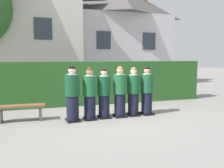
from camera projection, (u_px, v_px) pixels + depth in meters
ground_plane at (112, 117)px, 7.48m from camera, size 60.00×60.00×0.00m
student_front_row_0 at (72, 95)px, 6.95m from camera, size 0.43×0.50×1.64m
student_front_row_1 at (90, 95)px, 7.15m from camera, size 0.41×0.50×1.57m
student_front_row_2 at (104, 94)px, 7.34m from camera, size 0.40×0.44×1.54m
student_front_row_3 at (120, 93)px, 7.48m from camera, size 0.42×0.50×1.60m
student_front_row_4 at (133, 93)px, 7.66m from camera, size 0.41×0.46×1.56m
student_front_row_5 at (147, 92)px, 7.80m from camera, size 0.41×0.51×1.58m
hedge at (94, 83)px, 9.61m from camera, size 9.34×0.70×1.71m
school_building_main at (10, 20)px, 13.13m from camera, size 7.98×3.63×7.62m
school_building_annex at (118, 34)px, 16.64m from camera, size 7.25×3.70×6.77m
wooden_bench at (21, 109)px, 6.97m from camera, size 1.41×0.42×0.48m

